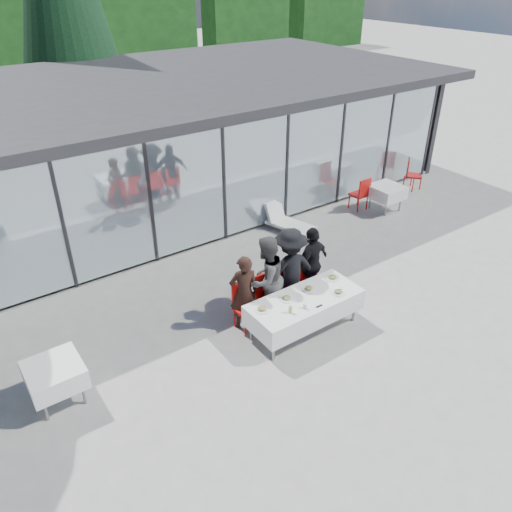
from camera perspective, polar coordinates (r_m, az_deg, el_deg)
The scene contains 24 objects.
ground at distance 9.76m, azimuth 4.07°, elevation -9.10°, with size 90.00×90.00×0.00m, color #9B9993.
pavilion at distance 16.02m, azimuth -8.87°, elevation 15.57°, with size 14.80×8.80×3.44m.
dining_table at distance 9.62m, azimuth 5.57°, elevation -5.83°, with size 2.26×0.96×0.75m.
diner_a at distance 9.54m, azimuth -1.39°, elevation -4.15°, with size 0.58×0.58×1.58m, color black.
diner_chair_a at distance 9.66m, azimuth -1.27°, elevation -5.46°, with size 0.44×0.44×0.97m.
diner_b at distance 9.72m, azimuth 1.15°, elevation -2.63°, with size 0.87×0.87×1.79m, color #4C4C4C.
diner_chair_b at distance 9.91m, azimuth 1.23°, elevation -4.44°, with size 0.44×0.44×0.97m.
diner_c at distance 10.03m, azimuth 3.88°, elevation -1.55°, with size 1.16×1.16×1.80m, color black.
diner_chair_c at distance 10.21m, azimuth 3.91°, elevation -3.33°, with size 0.44×0.44×0.97m.
diner_d at distance 10.39m, azimuth 6.39°, elevation -0.86°, with size 0.97×0.97×1.66m, color black.
diner_chair_d at distance 10.53m, azimuth 6.40°, elevation -2.29°, with size 0.44×0.44×0.97m.
plate_a at distance 9.12m, azimuth 0.69°, elevation -6.09°, with size 0.27×0.27×0.07m.
plate_b at distance 9.41m, azimuth 3.54°, elevation -4.85°, with size 0.27×0.27×0.07m.
plate_c at distance 9.71m, azimuth 6.10°, elevation -3.72°, with size 0.27×0.27×0.07m.
plate_d at distance 10.10m, azimuth 8.72°, elevation -2.45°, with size 0.27×0.27×0.07m.
plate_extra at distance 9.69m, azimuth 9.38°, elevation -4.08°, with size 0.27×0.27×0.07m.
juice_bottle at distance 9.06m, azimuth 3.95°, elevation -6.11°, with size 0.06×0.06×0.14m, color #8EBB4E.
drinking_glasses at distance 9.45m, azimuth 7.68°, elevation -4.77°, with size 0.95×0.07×0.10m.
folded_eyeglasses at distance 9.30m, azimuth 7.23°, elevation -5.70°, with size 0.14×0.03×0.01m, color black.
spare_table_left at distance 8.77m, azimuth -22.00°, elevation -12.48°, with size 0.86×0.86×0.74m.
spare_table_right at distance 14.79m, azimuth 14.69°, elevation 7.09°, with size 0.86×0.86×0.74m.
spare_chair_a at distance 16.48m, azimuth 17.27°, elevation 9.09°, with size 0.62×0.62×0.97m.
spare_chair_b at distance 14.63m, azimuth 11.95°, elevation 7.09°, with size 0.44×0.44×0.97m.
lounger at distance 13.35m, azimuth 3.45°, elevation 4.05°, with size 0.93×1.44×0.72m.
Camera 1 is at (-4.86, -5.72, 6.24)m, focal length 35.00 mm.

